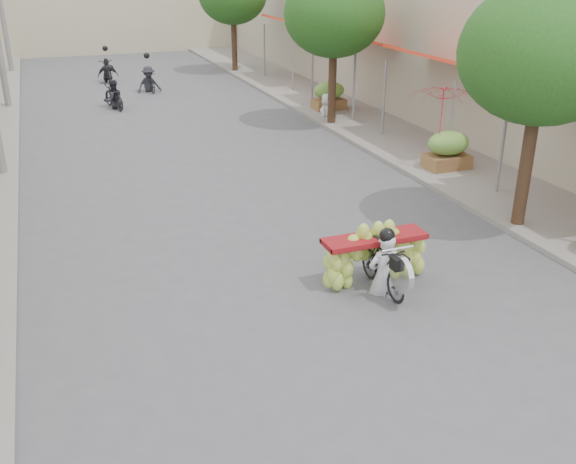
% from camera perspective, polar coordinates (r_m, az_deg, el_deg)
% --- Properties ---
extents(ground, '(120.00, 120.00, 0.00)m').
position_cam_1_polar(ground, '(9.49, 9.27, -13.14)').
color(ground, '#505055').
rests_on(ground, ground).
extents(sidewalk_right, '(4.00, 60.00, 0.12)m').
position_cam_1_polar(sidewalk_right, '(24.80, 6.31, 10.37)').
color(sidewalk_right, gray).
rests_on(sidewalk_right, ground).
extents(shophouse_row_right, '(9.77, 40.00, 6.00)m').
position_cam_1_polar(shophouse_row_right, '(26.16, 17.89, 16.65)').
color(shophouse_row_right, '#AFA691').
rests_on(shophouse_row_right, ground).
extents(street_tree_near, '(3.40, 3.40, 5.25)m').
position_cam_1_polar(street_tree_near, '(14.25, 21.74, 14.50)').
color(street_tree_near, '#3A2719').
rests_on(street_tree_near, ground).
extents(street_tree_mid, '(3.40, 3.40, 5.25)m').
position_cam_1_polar(street_tree_mid, '(22.64, 4.12, 18.76)').
color(street_tree_mid, '#3A2719').
rests_on(street_tree_mid, ground).
extents(produce_crate_mid, '(1.20, 0.88, 1.16)m').
position_cam_1_polar(produce_crate_mid, '(18.42, 14.03, 7.33)').
color(produce_crate_mid, brown).
rests_on(produce_crate_mid, ground).
extents(produce_crate_far, '(1.20, 0.88, 1.16)m').
position_cam_1_polar(produce_crate_far, '(25.20, 3.67, 12.19)').
color(produce_crate_far, brown).
rests_on(produce_crate_far, ground).
extents(banana_motorbike, '(2.20, 1.80, 2.10)m').
position_cam_1_polar(banana_motorbike, '(11.62, 8.17, -1.79)').
color(banana_motorbike, black).
rests_on(banana_motorbike, ground).
extents(market_umbrella, '(1.92, 1.92, 1.71)m').
position_cam_1_polar(market_umbrella, '(17.82, 13.83, 12.59)').
color(market_umbrella, red).
rests_on(market_umbrella, ground).
extents(pedestrian, '(0.89, 0.85, 1.56)m').
position_cam_1_polar(pedestrian, '(24.18, 3.51, 12.17)').
color(pedestrian, silver).
rests_on(pedestrian, ground).
extents(bg_motorbike_a, '(1.03, 1.83, 1.95)m').
position_cam_1_polar(bg_motorbike_a, '(26.63, -15.33, 12.07)').
color(bg_motorbike_a, black).
rests_on(bg_motorbike_a, ground).
extents(bg_motorbike_b, '(1.13, 1.57, 1.95)m').
position_cam_1_polar(bg_motorbike_b, '(29.61, -12.34, 13.72)').
color(bg_motorbike_b, black).
rests_on(bg_motorbike_b, ground).
extents(bg_motorbike_c, '(0.97, 1.70, 1.95)m').
position_cam_1_polar(bg_motorbike_c, '(32.44, -15.80, 14.03)').
color(bg_motorbike_c, black).
rests_on(bg_motorbike_c, ground).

